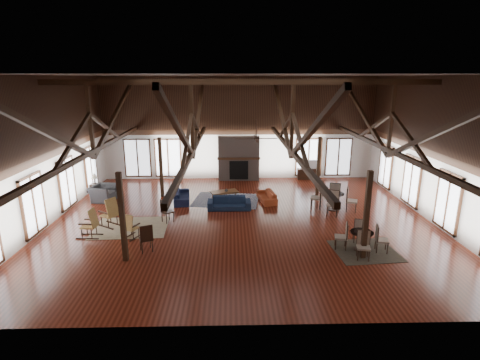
{
  "coord_description": "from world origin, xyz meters",
  "views": [
    {
      "loc": [
        -0.46,
        -14.97,
        5.93
      ],
      "look_at": [
        -0.06,
        1.0,
        1.53
      ],
      "focal_mm": 28.0,
      "sensor_mm": 36.0,
      "label": 1
    }
  ],
  "objects_px": {
    "coffee_table": "(224,192)",
    "tv_console": "(308,174)",
    "sofa_navy_front": "(229,203)",
    "sofa_navy_left": "(182,196)",
    "cafe_table_far": "(334,198)",
    "sofa_orange": "(267,196)",
    "cafe_table_near": "(361,237)",
    "armchair": "(103,193)"
  },
  "relations": [
    {
      "from": "sofa_orange",
      "to": "cafe_table_near",
      "type": "height_order",
      "value": "cafe_table_near"
    },
    {
      "from": "coffee_table",
      "to": "armchair",
      "type": "xyz_separation_m",
      "value": [
        -6.01,
        0.26,
        -0.06
      ]
    },
    {
      "from": "cafe_table_near",
      "to": "cafe_table_far",
      "type": "height_order",
      "value": "cafe_table_far"
    },
    {
      "from": "sofa_navy_front",
      "to": "coffee_table",
      "type": "xyz_separation_m",
      "value": [
        -0.24,
        1.15,
        0.16
      ]
    },
    {
      "from": "sofa_navy_front",
      "to": "armchair",
      "type": "height_order",
      "value": "armchair"
    },
    {
      "from": "armchair",
      "to": "cafe_table_far",
      "type": "relative_size",
      "value": 0.55
    },
    {
      "from": "sofa_navy_left",
      "to": "tv_console",
      "type": "height_order",
      "value": "tv_console"
    },
    {
      "from": "cafe_table_far",
      "to": "cafe_table_near",
      "type": "bearing_deg",
      "value": -91.96
    },
    {
      "from": "coffee_table",
      "to": "cafe_table_far",
      "type": "distance_m",
      "value": 5.23
    },
    {
      "from": "sofa_navy_front",
      "to": "cafe_table_far",
      "type": "distance_m",
      "value": 4.83
    },
    {
      "from": "sofa_orange",
      "to": "armchair",
      "type": "distance_m",
      "value": 8.11
    },
    {
      "from": "sofa_orange",
      "to": "coffee_table",
      "type": "bearing_deg",
      "value": -100.91
    },
    {
      "from": "sofa_navy_front",
      "to": "cafe_table_far",
      "type": "xyz_separation_m",
      "value": [
        4.82,
        -0.19,
        0.26
      ]
    },
    {
      "from": "cafe_table_far",
      "to": "tv_console",
      "type": "bearing_deg",
      "value": 91.01
    },
    {
      "from": "sofa_navy_left",
      "to": "sofa_navy_front",
      "type": "bearing_deg",
      "value": -122.72
    },
    {
      "from": "sofa_navy_front",
      "to": "sofa_navy_left",
      "type": "height_order",
      "value": "sofa_navy_front"
    },
    {
      "from": "sofa_navy_front",
      "to": "coffee_table",
      "type": "bearing_deg",
      "value": 101.61
    },
    {
      "from": "sofa_navy_left",
      "to": "cafe_table_far",
      "type": "bearing_deg",
      "value": -106.9
    },
    {
      "from": "sofa_navy_front",
      "to": "cafe_table_near",
      "type": "relative_size",
      "value": 1.06
    },
    {
      "from": "sofa_navy_front",
      "to": "armchair",
      "type": "distance_m",
      "value": 6.41
    },
    {
      "from": "sofa_navy_left",
      "to": "tv_console",
      "type": "xyz_separation_m",
      "value": [
        7.07,
        4.1,
        0.05
      ]
    },
    {
      "from": "cafe_table_near",
      "to": "tv_console",
      "type": "bearing_deg",
      "value": 89.72
    },
    {
      "from": "sofa_navy_front",
      "to": "tv_console",
      "type": "xyz_separation_m",
      "value": [
        4.72,
        5.28,
        0.03
      ]
    },
    {
      "from": "sofa_navy_left",
      "to": "armchair",
      "type": "height_order",
      "value": "armchair"
    },
    {
      "from": "armchair",
      "to": "coffee_table",
      "type": "bearing_deg",
      "value": -82.56
    },
    {
      "from": "sofa_navy_left",
      "to": "sofa_orange",
      "type": "distance_m",
      "value": 4.2
    },
    {
      "from": "coffee_table",
      "to": "cafe_table_near",
      "type": "distance_m",
      "value": 7.41
    },
    {
      "from": "coffee_table",
      "to": "tv_console",
      "type": "relative_size",
      "value": 1.14
    },
    {
      "from": "coffee_table",
      "to": "sofa_orange",
      "type": "bearing_deg",
      "value": -19.56
    },
    {
      "from": "sofa_navy_left",
      "to": "sofa_orange",
      "type": "bearing_deg",
      "value": -97.38
    },
    {
      "from": "sofa_navy_front",
      "to": "sofa_navy_left",
      "type": "relative_size",
      "value": 1.07
    },
    {
      "from": "coffee_table",
      "to": "sofa_navy_left",
      "type": "bearing_deg",
      "value": 161.37
    },
    {
      "from": "sofa_navy_front",
      "to": "sofa_navy_left",
      "type": "xyz_separation_m",
      "value": [
        -2.35,
        1.18,
        -0.02
      ]
    },
    {
      "from": "coffee_table",
      "to": "tv_console",
      "type": "distance_m",
      "value": 6.46
    },
    {
      "from": "cafe_table_far",
      "to": "sofa_navy_left",
      "type": "bearing_deg",
      "value": 169.16
    },
    {
      "from": "cafe_table_near",
      "to": "tv_console",
      "type": "distance_m",
      "value": 9.67
    },
    {
      "from": "sofa_navy_left",
      "to": "coffee_table",
      "type": "xyz_separation_m",
      "value": [
        2.11,
        -0.03,
        0.18
      ]
    },
    {
      "from": "coffee_table",
      "to": "cafe_table_far",
      "type": "xyz_separation_m",
      "value": [
        5.06,
        -1.34,
        0.1
      ]
    },
    {
      "from": "sofa_navy_left",
      "to": "cafe_table_near",
      "type": "relative_size",
      "value": 0.99
    },
    {
      "from": "sofa_navy_front",
      "to": "sofa_orange",
      "type": "xyz_separation_m",
      "value": [
        1.85,
        1.08,
        -0.04
      ]
    },
    {
      "from": "coffee_table",
      "to": "cafe_table_near",
      "type": "height_order",
      "value": "cafe_table_near"
    },
    {
      "from": "coffee_table",
      "to": "tv_console",
      "type": "xyz_separation_m",
      "value": [
        4.96,
        4.13,
        -0.13
      ]
    }
  ]
}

